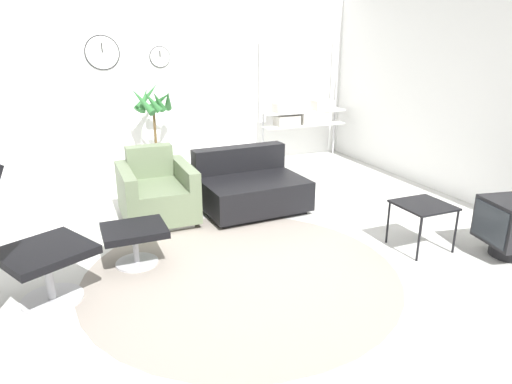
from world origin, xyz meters
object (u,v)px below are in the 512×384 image
Objects in this scene: ottoman at (135,236)px; couch_low at (250,188)px; armchair_red at (157,194)px; potted_plant at (155,133)px; shelf_unit at (304,113)px; side_table at (423,208)px.

couch_low is at bearing 32.01° from ottoman.
potted_plant is at bearing -101.25° from armchair_red.
potted_plant is (0.70, 2.51, 0.37)m from ottoman.
armchair_red is 0.43× the size of shelf_unit.
armchair_red reaches higher than side_table.
potted_plant is (-0.72, 1.63, 0.39)m from couch_low.
side_table reaches higher than ottoman.
couch_low reaches higher than ottoman.
ottoman is 1.67m from couch_low.
shelf_unit reaches higher than potted_plant.
side_table is 3.67m from potted_plant.
side_table is (1.05, -1.58, 0.15)m from couch_low.
armchair_red is 0.66× the size of potted_plant.
shelf_unit reaches higher than armchair_red.
couch_low reaches higher than side_table.
potted_plant is at bearing -176.53° from shelf_unit.
ottoman is 0.26× the size of shelf_unit.
ottoman is 0.45× the size of couch_low.
couch_low is 2.52× the size of side_table.
ottoman is 1.03m from armchair_red.
potted_plant reaches higher than ottoman.
armchair_red is 0.75× the size of couch_low.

